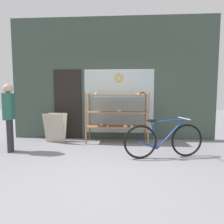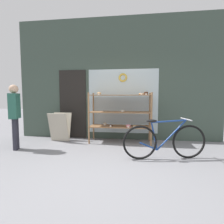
{
  "view_description": "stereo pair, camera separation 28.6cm",
  "coord_description": "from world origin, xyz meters",
  "px_view_note": "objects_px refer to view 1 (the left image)",
  "views": [
    {
      "loc": [
        0.28,
        -2.81,
        1.27
      ],
      "look_at": [
        0.08,
        0.89,
        0.96
      ],
      "focal_mm": 28.0,
      "sensor_mm": 36.0,
      "label": 1
    },
    {
      "loc": [
        0.56,
        -2.79,
        1.27
      ],
      "look_at": [
        0.08,
        0.89,
        0.96
      ],
      "focal_mm": 28.0,
      "sensor_mm": 36.0,
      "label": 2
    }
  ],
  "objects_px": {
    "sandwich_board": "(55,128)",
    "pedestrian": "(9,113)",
    "bicycle": "(164,140)",
    "display_case": "(117,112)"
  },
  "relations": [
    {
      "from": "sandwich_board",
      "to": "pedestrian",
      "type": "relative_size",
      "value": 0.52
    },
    {
      "from": "display_case",
      "to": "sandwich_board",
      "type": "height_order",
      "value": "display_case"
    },
    {
      "from": "display_case",
      "to": "bicycle",
      "type": "distance_m",
      "value": 1.65
    },
    {
      "from": "bicycle",
      "to": "pedestrian",
      "type": "distance_m",
      "value": 3.52
    },
    {
      "from": "display_case",
      "to": "bicycle",
      "type": "relative_size",
      "value": 1.0
    },
    {
      "from": "sandwich_board",
      "to": "pedestrian",
      "type": "xyz_separation_m",
      "value": [
        -0.72,
        -0.92,
        0.5
      ]
    },
    {
      "from": "bicycle",
      "to": "display_case",
      "type": "bearing_deg",
      "value": 118.13
    },
    {
      "from": "display_case",
      "to": "pedestrian",
      "type": "relative_size",
      "value": 1.09
    },
    {
      "from": "display_case",
      "to": "pedestrian",
      "type": "distance_m",
      "value": 2.67
    },
    {
      "from": "display_case",
      "to": "bicycle",
      "type": "height_order",
      "value": "display_case"
    }
  ]
}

